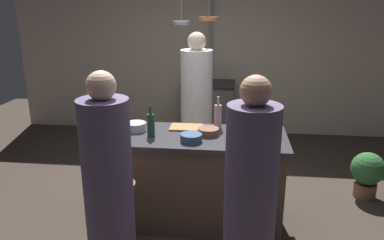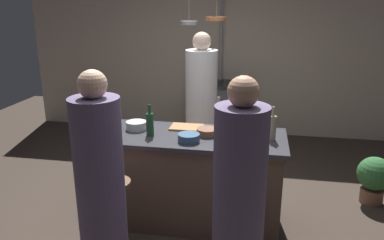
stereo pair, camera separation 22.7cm
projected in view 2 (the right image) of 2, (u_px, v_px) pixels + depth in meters
The scene contains 21 objects.
ground_plane at pixel (189, 219), 3.82m from camera, with size 9.00×9.00×0.00m, color #382D26.
back_wall at pixel (222, 53), 6.11m from camera, with size 6.40×0.16×2.60m, color #BCAD99.
kitchen_island at pixel (189, 178), 3.68m from camera, with size 1.80×0.72×0.90m.
stove_range at pixel (218, 111), 5.99m from camera, with size 0.80×0.64×0.89m.
chef at pixel (201, 112), 4.55m from camera, with size 0.37×0.37×1.77m.
bar_stool_right at pixel (244, 227), 3.03m from camera, with size 0.28×0.28×0.68m.
guest_right at pixel (239, 207), 2.55m from camera, with size 0.35×0.35×1.67m.
bar_stool_left at pixel (117, 214), 3.21m from camera, with size 0.28×0.28×0.68m.
guest_left at pixel (101, 192), 2.75m from camera, with size 0.35×0.35×1.67m.
overhead_pot_rack at pixel (213, 38), 5.29m from camera, with size 0.59×1.30×2.17m.
potted_plant at pixel (374, 177), 4.06m from camera, with size 0.36×0.36×0.52m.
cutting_board at pixel (187, 127), 3.74m from camera, with size 0.32×0.22×0.02m, color #997047.
pepper_mill at pixel (256, 126), 3.48m from camera, with size 0.05×0.05×0.21m, color #382319.
wine_bottle_white at pixel (272, 127), 3.38m from camera, with size 0.07×0.07×0.31m.
wine_bottle_rose at pixel (218, 117), 3.69m from camera, with size 0.07×0.07×0.32m.
wine_bottle_green at pixel (150, 124), 3.50m from camera, with size 0.07×0.07×0.30m.
wine_glass_near_right_guest at pixel (234, 121), 3.61m from camera, with size 0.07×0.07×0.15m.
wine_glass_near_left_guest at pixel (248, 131), 3.34m from camera, with size 0.07×0.07×0.15m.
mixing_bowl_steel at pixel (136, 125), 3.69m from camera, with size 0.20×0.20×0.08m, color #B7B7BC.
mixing_bowl_wooden at pixel (207, 132), 3.53m from camera, with size 0.20×0.20×0.07m, color brown.
mixing_bowl_blue at pixel (189, 138), 3.37m from camera, with size 0.19×0.19×0.07m, color #334C6B.
Camera 2 is at (0.62, -3.29, 2.09)m, focal length 35.53 mm.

